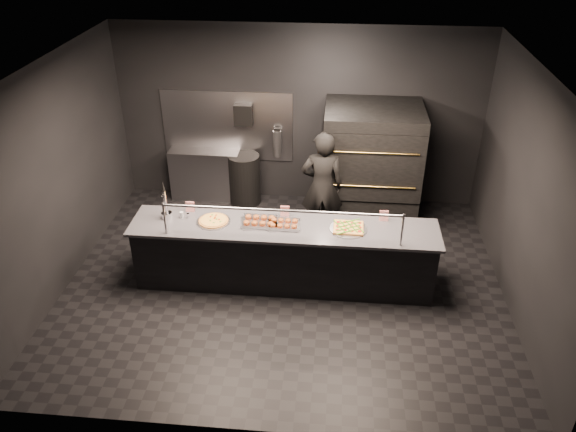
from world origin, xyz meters
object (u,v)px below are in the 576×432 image
object	(u,v)px
prep_shelf	(206,175)
slider_tray_a	(259,221)
worker	(322,187)
fire_extinguisher	(277,143)
square_pizza	(348,228)
trash_bin	(245,179)
slider_tray_b	(284,224)
beer_tap	(166,208)
round_pizza	(214,221)
towel_dispenser	(244,115)
service_counter	(284,255)
pizza_oven	(371,165)

from	to	relation	value
prep_shelf	slider_tray_a	bearing A→B (deg)	-60.78
worker	fire_extinguisher	bearing A→B (deg)	-57.95
prep_shelf	square_pizza	size ratio (longest dim) A/B	2.43
slider_tray_a	trash_bin	world-z (taller)	slider_tray_a
fire_extinguisher	slider_tray_b	world-z (taller)	fire_extinguisher
fire_extinguisher	trash_bin	xyz separation A→B (m)	(-0.55, -0.18, -0.62)
beer_tap	trash_bin	distance (m)	2.34
round_pizza	slider_tray_a	size ratio (longest dim) A/B	0.87
towel_dispenser	prep_shelf	bearing A→B (deg)	-174.29
towel_dispenser	worker	world-z (taller)	worker
slider_tray_b	service_counter	bearing A→B (deg)	-89.44
fire_extinguisher	beer_tap	world-z (taller)	beer_tap
pizza_oven	worker	distance (m)	1.00
fire_extinguisher	round_pizza	bearing A→B (deg)	-104.21
slider_tray_a	slider_tray_b	size ratio (longest dim) A/B	1.17
prep_shelf	square_pizza	world-z (taller)	square_pizza
service_counter	worker	world-z (taller)	worker
slider_tray_b	trash_bin	world-z (taller)	slider_tray_b
pizza_oven	prep_shelf	distance (m)	2.88
round_pizza	worker	world-z (taller)	worker
round_pizza	fire_extinguisher	bearing A→B (deg)	75.79
trash_bin	square_pizza	bearing A→B (deg)	-51.56
beer_tap	towel_dispenser	bearing A→B (deg)	73.18
slider_tray_b	square_pizza	bearing A→B (deg)	-0.45
service_counter	worker	distance (m)	1.39
service_counter	slider_tray_b	bearing A→B (deg)	90.56
square_pizza	worker	size ratio (longest dim) A/B	0.28
prep_shelf	worker	xyz separation A→B (m)	(2.06, -1.08, 0.43)
beer_tap	fire_extinguisher	bearing A→B (deg)	61.74
fire_extinguisher	slider_tray_b	xyz separation A→B (m)	(0.35, -2.38, -0.11)
slider_tray_b	towel_dispenser	bearing A→B (deg)	110.80
beer_tap	slider_tray_b	world-z (taller)	beer_tap
towel_dispenser	slider_tray_a	bearing A→B (deg)	-76.37
pizza_oven	slider_tray_b	distance (m)	2.23
beer_tap	round_pizza	size ratio (longest dim) A/B	1.21
towel_dispenser	square_pizza	xyz separation A→B (m)	(1.75, -2.37, -0.61)
trash_bin	fire_extinguisher	bearing A→B (deg)	18.12
slider_tray_b	beer_tap	bearing A→B (deg)	178.12
fire_extinguisher	pizza_oven	bearing A→B (deg)	-17.89
towel_dispenser	slider_tray_a	distance (m)	2.47
service_counter	beer_tap	size ratio (longest dim) A/B	7.38
worker	pizza_oven	bearing A→B (deg)	-141.21
prep_shelf	round_pizza	world-z (taller)	round_pizza
prep_shelf	worker	bearing A→B (deg)	-27.71
square_pizza	prep_shelf	bearing A→B (deg)	136.75
service_counter	trash_bin	world-z (taller)	service_counter
prep_shelf	towel_dispenser	distance (m)	1.31
prep_shelf	slider_tray_a	xyz separation A→B (m)	(1.27, -2.26, 0.50)
round_pizza	prep_shelf	bearing A→B (deg)	105.85
square_pizza	fire_extinguisher	bearing A→B (deg)	116.71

